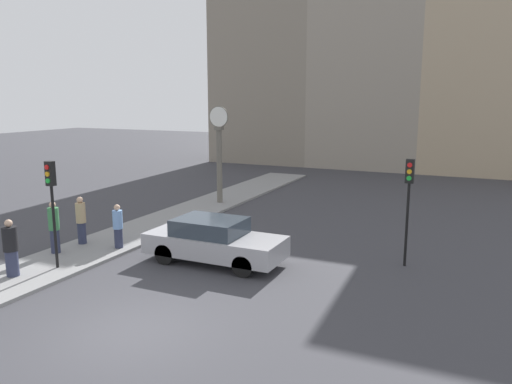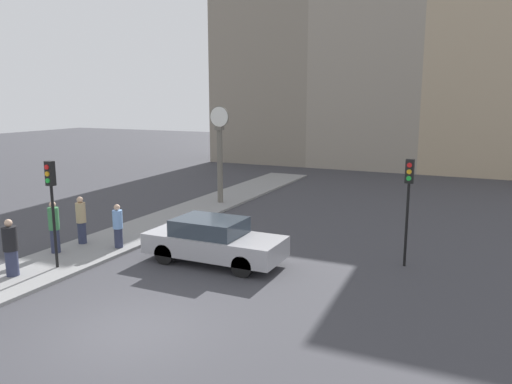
% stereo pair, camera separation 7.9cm
% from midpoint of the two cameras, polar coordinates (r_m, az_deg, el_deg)
% --- Properties ---
extents(ground_plane, '(120.00, 120.00, 0.00)m').
position_cam_midpoint_polar(ground_plane, '(12.52, -14.29, -15.26)').
color(ground_plane, '#38383D').
extents(sidewalk_corner, '(2.70, 25.84, 0.11)m').
position_cam_midpoint_polar(sidewalk_corner, '(23.86, -7.76, -2.32)').
color(sidewalk_corner, gray).
rests_on(sidewalk_corner, ground_plane).
extents(building_row, '(28.35, 5.00, 19.64)m').
position_cam_midpoint_polar(building_row, '(39.99, 15.18, 15.78)').
color(building_row, gray).
rests_on(building_row, ground_plane).
extents(sedan_car, '(4.63, 1.85, 1.50)m').
position_cam_midpoint_polar(sedan_car, '(16.63, -4.98, -5.55)').
color(sedan_car, '#9E9EA3').
rests_on(sedan_car, ground_plane).
extents(traffic_light_near, '(0.26, 0.24, 3.40)m').
position_cam_midpoint_polar(traffic_light_near, '(16.64, -22.45, 0.02)').
color(traffic_light_near, black).
rests_on(traffic_light_near, sidewalk_corner).
extents(traffic_light_far, '(0.26, 0.24, 3.51)m').
position_cam_midpoint_polar(traffic_light_far, '(16.57, 16.93, 0.22)').
color(traffic_light_far, black).
rests_on(traffic_light_far, ground_plane).
extents(street_clock, '(1.07, 0.37, 4.89)m').
position_cam_midpoint_polar(street_clock, '(25.34, -4.32, 4.50)').
color(street_clock, '#666056').
rests_on(street_clock, sidewalk_corner).
extents(pedestrian_blue_stripe, '(0.35, 0.35, 1.59)m').
position_cam_midpoint_polar(pedestrian_blue_stripe, '(18.50, -15.62, -3.80)').
color(pedestrian_blue_stripe, '#2D334C').
rests_on(pedestrian_blue_stripe, sidewalk_corner).
extents(pedestrian_green_hoodie, '(0.36, 0.36, 1.81)m').
position_cam_midpoint_polar(pedestrian_green_hoodie, '(18.58, -22.19, -3.76)').
color(pedestrian_green_hoodie, '#2D334C').
rests_on(pedestrian_green_hoodie, sidewalk_corner).
extents(pedestrian_tan_coat, '(0.35, 0.35, 1.76)m').
position_cam_midpoint_polar(pedestrian_tan_coat, '(19.41, -19.47, -3.06)').
color(pedestrian_tan_coat, '#2D334C').
rests_on(pedestrian_tan_coat, sidewalk_corner).
extents(pedestrian_black_jacket, '(0.43, 0.43, 1.75)m').
position_cam_midpoint_polar(pedestrian_black_jacket, '(16.75, -26.35, -5.80)').
color(pedestrian_black_jacket, '#2D334C').
rests_on(pedestrian_black_jacket, sidewalk_corner).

